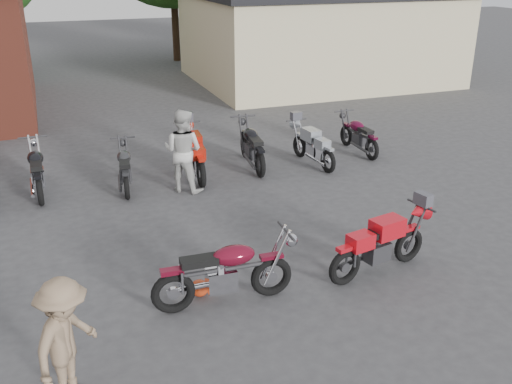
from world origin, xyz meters
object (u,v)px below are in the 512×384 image
object	(u,v)px
person_tan	(66,341)
row_bike_6	(313,144)
person_light	(183,151)
row_bike_4	(194,151)
helmet	(200,288)
row_bike_2	(37,168)
row_bike_3	(125,165)
row_bike_7	(358,133)
vintage_motorcycle	(226,268)
row_bike_5	(252,144)
sportbike	(381,241)

from	to	relation	value
person_tan	row_bike_6	size ratio (longest dim) A/B	0.87
person_light	row_bike_4	world-z (taller)	person_light
helmet	row_bike_2	xyz separation A→B (m)	(-2.26, 5.40, 0.46)
row_bike_3	row_bike_7	world-z (taller)	row_bike_7
row_bike_4	row_bike_7	world-z (taller)	row_bike_4
vintage_motorcycle	row_bike_3	distance (m)	5.41
person_light	row_bike_3	bearing A→B (deg)	12.79
person_tan	vintage_motorcycle	bearing A→B (deg)	-24.83
helmet	row_bike_3	bearing A→B (deg)	94.35
person_light	row_bike_3	size ratio (longest dim) A/B	1.01
person_tan	row_bike_2	bearing A→B (deg)	38.29
helmet	row_bike_7	bearing A→B (deg)	42.48
row_bike_2	row_bike_4	world-z (taller)	row_bike_4
vintage_motorcycle	helmet	size ratio (longest dim) A/B	7.27
vintage_motorcycle	person_light	size ratio (longest dim) A/B	1.13
person_tan	row_bike_3	bearing A→B (deg)	22.51
person_tan	row_bike_7	size ratio (longest dim) A/B	0.87
vintage_motorcycle	helmet	xyz separation A→B (m)	(-0.33, 0.35, -0.48)
helmet	row_bike_5	bearing A→B (deg)	62.13
row_bike_7	row_bike_5	bearing A→B (deg)	90.87
helmet	person_light	bearing A→B (deg)	79.08
row_bike_2	row_bike_4	bearing A→B (deg)	-93.97
person_tan	row_bike_7	bearing A→B (deg)	-12.05
sportbike	helmet	distance (m)	3.07
helmet	row_bike_5	xyz separation A→B (m)	(2.83, 5.35, 0.47)
row_bike_5	row_bike_6	size ratio (longest dim) A/B	1.11
row_bike_5	sportbike	bearing A→B (deg)	-172.30
row_bike_7	row_bike_3	bearing A→B (deg)	93.23
person_tan	row_bike_5	distance (m)	8.51
person_light	row_bike_3	xyz separation A→B (m)	(-1.23, 0.63, -0.40)
row_bike_4	row_bike_5	xyz separation A→B (m)	(1.52, 0.14, -0.01)
person_light	row_bike_4	xyz separation A→B (m)	(0.46, 0.83, -0.32)
vintage_motorcycle	row_bike_4	size ratio (longest dim) A/B	1.00
row_bike_3	row_bike_7	bearing A→B (deg)	-79.49
person_light	person_tan	size ratio (longest dim) A/B	1.15
sportbike	row_bike_6	distance (m)	5.48
row_bike_4	row_bike_6	size ratio (longest dim) A/B	1.13
row_bike_3	row_bike_6	distance (m)	4.72
person_light	row_bike_2	bearing A→B (deg)	21.86
row_bike_2	person_tan	bearing A→B (deg)	-179.04
row_bike_4	row_bike_7	distance (m)	4.62
helmet	row_bike_2	world-z (taller)	row_bike_2
helmet	row_bike_3	world-z (taller)	row_bike_3
sportbike	row_bike_6	bearing A→B (deg)	64.46
row_bike_2	row_bike_4	xyz separation A→B (m)	(3.57, -0.18, 0.02)
person_light	row_bike_6	xyz separation A→B (m)	(3.50, 0.59, -0.39)
sportbike	row_bike_4	distance (m)	5.82
row_bike_2	row_bike_7	size ratio (longest dim) A/B	1.09
helmet	person_tan	bearing A→B (deg)	-140.73
person_tan	helmet	bearing A→B (deg)	-14.47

